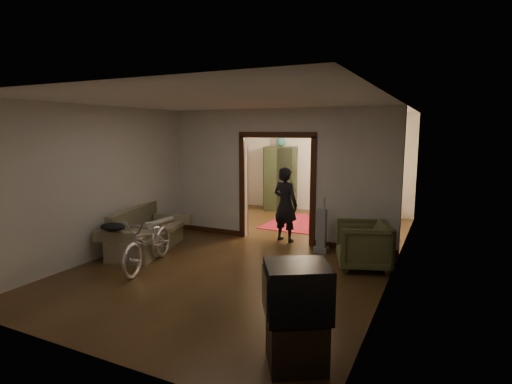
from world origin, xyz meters
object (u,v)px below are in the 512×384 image
Objects in this scene: bicycle at (149,241)px; sofa at (147,230)px; armchair at (363,245)px; person at (285,204)px; locker at (281,179)px; desk at (353,205)px.

sofa is at bearing 118.44° from bicycle.
armchair is (4.04, 0.82, -0.01)m from sofa.
person is at bearing 24.88° from sofa.
bicycle is 2.99m from person.
sofa is at bearing 54.06° from person.
bicycle is 5.70m from locker.
desk is (2.23, -0.32, -0.55)m from locker.
armchair is (3.35, 1.55, -0.05)m from bicycle.
person is 0.85× the size of locker.
sofa is 2.89m from person.
armchair is at bearing 10.04° from bicycle.
locker is at bearing -51.56° from person.
locker reaches higher than person.
armchair is 3.93m from desk.
person is (2.21, 1.82, 0.39)m from sofa.
person is at bearing -116.57° from desk.
bicycle reaches higher than armchair.
desk is (0.85, 2.81, -0.40)m from person.
sofa reaches higher than desk.
desk is (2.36, 5.36, -0.06)m from bicycle.
locker is at bearing 162.01° from desk.
armchair is at bearing 166.01° from person.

